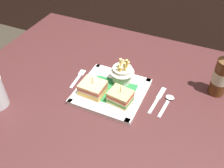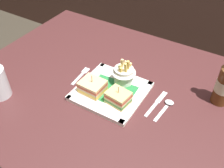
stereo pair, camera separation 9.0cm
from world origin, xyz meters
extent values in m
cube|color=#452222|center=(0.00, 0.00, 0.72)|extent=(1.25, 0.95, 0.03)
cylinder|color=#442C19|center=(-0.55, 0.40, 0.35)|extent=(0.07, 0.07, 0.70)
cube|color=white|center=(0.00, -0.02, 0.74)|extent=(0.26, 0.26, 0.01)
cube|color=#237438|center=(0.00, -0.02, 0.75)|extent=(0.19, 0.15, 0.00)
cube|color=white|center=(0.00, -0.14, 0.75)|extent=(0.26, 0.02, 0.01)
cube|color=white|center=(0.00, 0.10, 0.75)|extent=(0.26, 0.02, 0.01)
cube|color=white|center=(-0.12, -0.02, 0.75)|extent=(0.02, 0.26, 0.01)
cube|color=white|center=(0.11, -0.02, 0.75)|extent=(0.02, 0.26, 0.01)
cube|color=#E4B081|center=(-0.06, -0.06, 0.75)|extent=(0.10, 0.08, 0.01)
cube|color=#E5BC48|center=(-0.06, -0.06, 0.76)|extent=(0.10, 0.08, 0.01)
cube|color=#D3B18E|center=(-0.06, -0.06, 0.77)|extent=(0.10, 0.08, 0.01)
cube|color=#C15038|center=(-0.06, -0.06, 0.78)|extent=(0.10, 0.08, 0.01)
cube|color=#E2B27C|center=(-0.06, -0.06, 0.79)|extent=(0.10, 0.08, 0.01)
cylinder|color=tan|center=(-0.06, -0.06, 0.79)|extent=(0.00, 0.00, 0.08)
cube|color=#D9B37B|center=(0.05, -0.06, 0.75)|extent=(0.09, 0.08, 0.01)
cube|color=#45833B|center=(0.05, -0.06, 0.76)|extent=(0.09, 0.08, 0.01)
cube|color=#C8B67E|center=(0.05, -0.06, 0.77)|extent=(0.09, 0.08, 0.01)
cube|color=#C44A32|center=(0.05, -0.06, 0.78)|extent=(0.09, 0.08, 0.01)
cube|color=tan|center=(0.05, -0.06, 0.79)|extent=(0.09, 0.08, 0.01)
cylinder|color=tan|center=(0.05, -0.06, 0.79)|extent=(0.00, 0.00, 0.08)
cylinder|color=white|center=(0.01, 0.06, 0.78)|extent=(0.08, 0.08, 0.07)
cone|color=white|center=(0.01, 0.06, 0.81)|extent=(0.10, 0.10, 0.03)
cube|color=#EACD65|center=(0.03, 0.04, 0.82)|extent=(0.01, 0.02, 0.07)
cube|color=#F0DF7B|center=(0.01, 0.04, 0.81)|extent=(0.01, 0.01, 0.06)
cube|color=#EDCE84|center=(0.00, 0.08, 0.81)|extent=(0.02, 0.01, 0.05)
cube|color=#E7C055|center=(0.03, 0.06, 0.82)|extent=(0.01, 0.02, 0.08)
cube|color=#EDC362|center=(0.01, 0.03, 0.81)|extent=(0.01, 0.01, 0.05)
cube|color=#E7CD79|center=(0.02, 0.06, 0.81)|extent=(0.02, 0.02, 0.06)
cube|color=#EFD083|center=(0.01, 0.05, 0.82)|extent=(0.01, 0.01, 0.08)
cube|color=#F2CC77|center=(0.03, 0.08, 0.81)|extent=(0.02, 0.01, 0.05)
cylinder|color=#5F3315|center=(0.38, 0.16, 0.81)|extent=(0.06, 0.06, 0.16)
cylinder|color=beige|center=(0.38, 0.16, 0.82)|extent=(0.06, 0.06, 0.05)
cube|color=silver|center=(-0.17, -0.02, 0.74)|extent=(0.02, 0.09, 0.00)
cube|color=silver|center=(-0.17, 0.05, 0.74)|extent=(0.03, 0.04, 0.00)
cube|color=silver|center=(0.18, -0.02, 0.74)|extent=(0.02, 0.09, 0.00)
cube|color=silver|center=(0.18, 0.06, 0.74)|extent=(0.02, 0.07, 0.00)
cube|color=silver|center=(0.21, -0.02, 0.74)|extent=(0.02, 0.10, 0.00)
ellipsoid|color=silver|center=(0.22, 0.05, 0.74)|extent=(0.04, 0.03, 0.01)
camera|label=1|loc=(0.31, -0.69, 1.44)|focal=40.89mm
camera|label=2|loc=(0.39, -0.65, 1.44)|focal=40.89mm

